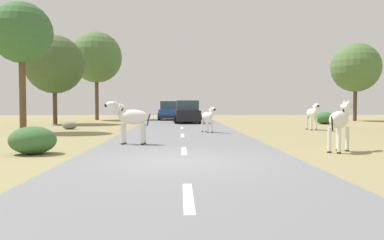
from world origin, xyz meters
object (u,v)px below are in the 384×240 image
zebra_0 (208,117)px  zebra_1 (340,120)px  tree_5 (356,68)px  rock_2 (70,125)px  zebra_3 (312,114)px  tree_1 (96,57)px  bush_0 (325,118)px  zebra_2 (131,118)px  tree_2 (54,64)px  car_0 (170,111)px  car_1 (187,113)px  bush_2 (33,140)px  tree_0 (22,33)px

zebra_0 → zebra_1: zebra_1 is taller
tree_5 → rock_2: tree_5 is taller
zebra_3 → tree_1: 22.47m
tree_5 → rock_2: size_ratio=7.81×
zebra_3 → bush_0: 7.54m
zebra_2 → tree_2: 17.94m
zebra_2 → tree_1: (-6.19, 23.71, 4.97)m
car_0 → tree_1: size_ratio=0.52×
zebra_2 → tree_5: tree_5 is taller
car_1 → bush_0: bearing=-9.4°
zebra_1 → car_0: car_0 is taller
zebra_3 → rock_2: size_ratio=1.90×
car_0 → tree_5: 17.33m
car_0 → rock_2: size_ratio=4.86×
tree_1 → tree_2: 8.16m
zebra_2 → bush_2: size_ratio=1.23×
car_0 → tree_2: bearing=39.3°
zebra_2 → tree_0: (-6.64, 7.12, 4.25)m
zebra_1 → tree_2: size_ratio=0.25×
tree_0 → car_1: bearing=45.9°
tree_0 → rock_2: tree_0 is taller
bush_0 → rock_2: bush_0 is taller
zebra_0 → car_0: (-2.38, 16.66, -0.01)m
zebra_0 → zebra_3: bearing=178.2°
car_1 → tree_2: tree_2 is taller
zebra_0 → zebra_3: 6.71m
zebra_1 → tree_2: (-14.43, 17.88, 3.52)m
zebra_3 → zebra_0: bearing=19.5°
car_0 → bush_2: (-3.43, -24.91, -0.43)m
zebra_2 → bush_0: zebra_2 is taller
zebra_0 → zebra_3: zebra_3 is taller
bush_0 → zebra_3: bearing=-115.9°
tree_2 → tree_5: 25.74m
zebra_3 → car_1: bearing=-50.1°
zebra_1 → rock_2: 16.41m
zebra_3 → bush_2: zebra_3 is taller
car_0 → tree_5: size_ratio=0.62×
zebra_1 → car_1: bearing=144.9°
tree_5 → bush_0: tree_5 is taller
tree_1 → bush_2: size_ratio=6.09×
tree_0 → tree_2: (-1.04, 8.71, -0.75)m
bush_2 → rock_2: size_ratio=1.54×
tree_1 → tree_2: tree_1 is taller
car_0 → bush_0: car_0 is taller
rock_2 → zebra_0: bearing=-24.2°
tree_2 → tree_5: size_ratio=0.96×
tree_0 → bush_2: size_ratio=5.01×
zebra_2 → zebra_1: bearing=-97.9°
tree_5 → car_1: bearing=-163.9°
car_0 → bush_2: car_0 is taller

